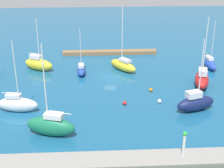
{
  "coord_description": "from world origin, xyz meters",
  "views": [
    {
      "loc": [
        3.19,
        66.25,
        27.36
      ],
      "look_at": [
        0.0,
        7.1,
        1.5
      ],
      "focal_mm": 53.7,
      "sensor_mm": 36.0,
      "label": 1
    }
  ],
  "objects_px": {
    "sailboat_yellow_inner_mooring": "(39,64)",
    "sailboat_blue_off_beacon": "(81,70)",
    "mooring_buoy_red": "(125,103)",
    "sailboat_navy_east_end": "(195,103)",
    "sailboat_yellow_lone_south": "(123,65)",
    "pier_dock": "(110,52)",
    "sailboat_white_mid_basin": "(17,104)",
    "harbor_beacon": "(184,142)",
    "mooring_buoy_white": "(159,101)",
    "sailboat_green_west_end": "(51,125)",
    "mooring_buoy_orange": "(151,90)",
    "sailboat_blue_far_south": "(210,64)",
    "sailboat_red_along_channel": "(202,79)"
  },
  "relations": [
    {
      "from": "sailboat_white_mid_basin",
      "to": "mooring_buoy_orange",
      "type": "height_order",
      "value": "sailboat_white_mid_basin"
    },
    {
      "from": "sailboat_red_along_channel",
      "to": "mooring_buoy_red",
      "type": "height_order",
      "value": "sailboat_red_along_channel"
    },
    {
      "from": "mooring_buoy_orange",
      "to": "sailboat_white_mid_basin",
      "type": "bearing_deg",
      "value": 15.88
    },
    {
      "from": "sailboat_green_west_end",
      "to": "sailboat_red_along_channel",
      "type": "distance_m",
      "value": 32.62
    },
    {
      "from": "sailboat_yellow_lone_south",
      "to": "sailboat_navy_east_end",
      "type": "height_order",
      "value": "sailboat_yellow_lone_south"
    },
    {
      "from": "sailboat_navy_east_end",
      "to": "mooring_buoy_red",
      "type": "distance_m",
      "value": 12.3
    },
    {
      "from": "sailboat_navy_east_end",
      "to": "sailboat_blue_off_beacon",
      "type": "height_order",
      "value": "sailboat_navy_east_end"
    },
    {
      "from": "harbor_beacon",
      "to": "sailboat_yellow_lone_south",
      "type": "relative_size",
      "value": 0.26
    },
    {
      "from": "sailboat_yellow_lone_south",
      "to": "sailboat_red_along_channel",
      "type": "bearing_deg",
      "value": -160.5
    },
    {
      "from": "sailboat_white_mid_basin",
      "to": "sailboat_yellow_inner_mooring",
      "type": "relative_size",
      "value": 1.06
    },
    {
      "from": "sailboat_blue_far_south",
      "to": "harbor_beacon",
      "type": "bearing_deg",
      "value": -27.74
    },
    {
      "from": "sailboat_navy_east_end",
      "to": "sailboat_yellow_inner_mooring",
      "type": "relative_size",
      "value": 1.08
    },
    {
      "from": "harbor_beacon",
      "to": "sailboat_blue_far_south",
      "type": "distance_m",
      "value": 37.83
    },
    {
      "from": "sailboat_yellow_inner_mooring",
      "to": "mooring_buoy_red",
      "type": "xyz_separation_m",
      "value": [
        -17.81,
        18.28,
        -1.12
      ]
    },
    {
      "from": "mooring_buoy_red",
      "to": "mooring_buoy_white",
      "type": "xyz_separation_m",
      "value": [
        -6.34,
        -0.34,
        0.01
      ]
    },
    {
      "from": "pier_dock",
      "to": "sailboat_navy_east_end",
      "type": "bearing_deg",
      "value": 112.79
    },
    {
      "from": "sailboat_white_mid_basin",
      "to": "mooring_buoy_orange",
      "type": "bearing_deg",
      "value": 23.65
    },
    {
      "from": "sailboat_navy_east_end",
      "to": "sailboat_white_mid_basin",
      "type": "distance_m",
      "value": 30.49
    },
    {
      "from": "sailboat_yellow_lone_south",
      "to": "sailboat_white_mid_basin",
      "type": "bearing_deg",
      "value": 95.38
    },
    {
      "from": "sailboat_blue_far_south",
      "to": "sailboat_yellow_inner_mooring",
      "type": "height_order",
      "value": "sailboat_yellow_inner_mooring"
    },
    {
      "from": "sailboat_yellow_lone_south",
      "to": "sailboat_green_west_end",
      "type": "xyz_separation_m",
      "value": [
        13.09,
        26.31,
        0.37
      ]
    },
    {
      "from": "sailboat_yellow_inner_mooring",
      "to": "sailboat_blue_off_beacon",
      "type": "height_order",
      "value": "sailboat_yellow_inner_mooring"
    },
    {
      "from": "sailboat_white_mid_basin",
      "to": "mooring_buoy_orange",
      "type": "relative_size",
      "value": 17.79
    },
    {
      "from": "sailboat_red_along_channel",
      "to": "sailboat_navy_east_end",
      "type": "bearing_deg",
      "value": 173.74
    },
    {
      "from": "sailboat_yellow_inner_mooring",
      "to": "mooring_buoy_orange",
      "type": "relative_size",
      "value": 16.74
    },
    {
      "from": "harbor_beacon",
      "to": "sailboat_yellow_inner_mooring",
      "type": "xyz_separation_m",
      "value": [
        23.86,
        -35.78,
        -1.93
      ]
    },
    {
      "from": "sailboat_white_mid_basin",
      "to": "sailboat_blue_far_south",
      "type": "bearing_deg",
      "value": 33.05
    },
    {
      "from": "sailboat_green_west_end",
      "to": "sailboat_red_along_channel",
      "type": "xyz_separation_m",
      "value": [
        -28.03,
        -16.68,
        -0.05
      ]
    },
    {
      "from": "sailboat_blue_off_beacon",
      "to": "sailboat_white_mid_basin",
      "type": "bearing_deg",
      "value": 146.46
    },
    {
      "from": "pier_dock",
      "to": "mooring_buoy_orange",
      "type": "height_order",
      "value": "pier_dock"
    },
    {
      "from": "sailboat_yellow_inner_mooring",
      "to": "sailboat_blue_far_south",
      "type": "bearing_deg",
      "value": 25.22
    },
    {
      "from": "pier_dock",
      "to": "mooring_buoy_red",
      "type": "height_order",
      "value": "pier_dock"
    },
    {
      "from": "sailboat_yellow_lone_south",
      "to": "pier_dock",
      "type": "bearing_deg",
      "value": -25.91
    },
    {
      "from": "sailboat_red_along_channel",
      "to": "sailboat_blue_off_beacon",
      "type": "height_order",
      "value": "sailboat_red_along_channel"
    },
    {
      "from": "sailboat_blue_far_south",
      "to": "sailboat_red_along_channel",
      "type": "relative_size",
      "value": 0.8
    },
    {
      "from": "sailboat_green_west_end",
      "to": "sailboat_navy_east_end",
      "type": "bearing_deg",
      "value": -148.68
    },
    {
      "from": "sailboat_yellow_inner_mooring",
      "to": "mooring_buoy_red",
      "type": "relative_size",
      "value": 15.98
    },
    {
      "from": "mooring_buoy_red",
      "to": "sailboat_blue_off_beacon",
      "type": "bearing_deg",
      "value": -61.9
    },
    {
      "from": "mooring_buoy_white",
      "to": "sailboat_green_west_end",
      "type": "bearing_deg",
      "value": 27.93
    },
    {
      "from": "harbor_beacon",
      "to": "sailboat_yellow_lone_south",
      "type": "distance_m",
      "value": 34.87
    },
    {
      "from": "mooring_buoy_orange",
      "to": "sailboat_red_along_channel",
      "type": "bearing_deg",
      "value": -169.62
    },
    {
      "from": "sailboat_green_west_end",
      "to": "mooring_buoy_orange",
      "type": "height_order",
      "value": "sailboat_green_west_end"
    },
    {
      "from": "sailboat_yellow_inner_mooring",
      "to": "sailboat_red_along_channel",
      "type": "bearing_deg",
      "value": 8.94
    },
    {
      "from": "pier_dock",
      "to": "harbor_beacon",
      "type": "relative_size",
      "value": 6.43
    },
    {
      "from": "sailboat_blue_off_beacon",
      "to": "mooring_buoy_red",
      "type": "distance_m",
      "value": 17.31
    },
    {
      "from": "sailboat_green_west_end",
      "to": "sailboat_white_mid_basin",
      "type": "bearing_deg",
      "value": -34.29
    },
    {
      "from": "sailboat_yellow_inner_mooring",
      "to": "sailboat_blue_off_beacon",
      "type": "distance_m",
      "value": 10.14
    },
    {
      "from": "sailboat_red_along_channel",
      "to": "sailboat_navy_east_end",
      "type": "distance_m",
      "value": 10.9
    },
    {
      "from": "harbor_beacon",
      "to": "mooring_buoy_red",
      "type": "distance_m",
      "value": 18.77
    },
    {
      "from": "sailboat_yellow_lone_south",
      "to": "sailboat_yellow_inner_mooring",
      "type": "xyz_separation_m",
      "value": [
        18.98,
        -1.32,
        0.21
      ]
    }
  ]
}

